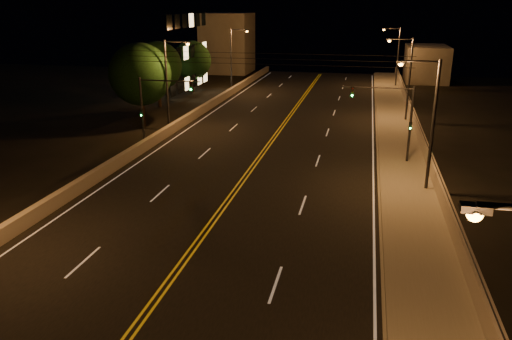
% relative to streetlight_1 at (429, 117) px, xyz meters
% --- Properties ---
extents(road, '(18.00, 120.00, 0.02)m').
position_rel_streetlight_1_xyz_m(road, '(-11.50, -3.27, -4.81)').
color(road, black).
rests_on(road, ground).
extents(sidewalk, '(3.60, 120.00, 0.30)m').
position_rel_streetlight_1_xyz_m(sidewalk, '(-0.70, -3.27, -4.67)').
color(sidewalk, gray).
rests_on(sidewalk, ground).
extents(curb, '(0.14, 120.00, 0.15)m').
position_rel_streetlight_1_xyz_m(curb, '(-2.57, -3.27, -4.75)').
color(curb, gray).
rests_on(curb, ground).
extents(parapet_wall, '(0.30, 120.00, 1.00)m').
position_rel_streetlight_1_xyz_m(parapet_wall, '(0.95, -3.27, -4.02)').
color(parapet_wall, gray).
rests_on(parapet_wall, sidewalk).
extents(jersey_barrier, '(0.45, 120.00, 0.85)m').
position_rel_streetlight_1_xyz_m(jersey_barrier, '(-21.01, -3.27, -4.40)').
color(jersey_barrier, gray).
rests_on(jersey_barrier, ground).
extents(distant_building_right, '(6.00, 10.00, 5.31)m').
position_rel_streetlight_1_xyz_m(distant_building_right, '(5.00, 50.53, -2.17)').
color(distant_building_right, gray).
rests_on(distant_building_right, ground).
extents(distant_building_left, '(8.00, 8.00, 9.88)m').
position_rel_streetlight_1_xyz_m(distant_building_left, '(-27.50, 53.75, 0.12)').
color(distant_building_left, gray).
rests_on(distant_building_left, ground).
extents(parapet_rail, '(0.06, 120.00, 0.06)m').
position_rel_streetlight_1_xyz_m(parapet_rail, '(0.95, -3.27, -3.49)').
color(parapet_rail, black).
rests_on(parapet_rail, parapet_wall).
extents(lane_markings, '(17.32, 116.00, 0.00)m').
position_rel_streetlight_1_xyz_m(lane_markings, '(-11.50, -3.34, -4.80)').
color(lane_markings, silver).
rests_on(lane_markings, road).
extents(streetlight_1, '(2.55, 0.28, 8.26)m').
position_rel_streetlight_1_xyz_m(streetlight_1, '(0.00, 0.00, 0.00)').
color(streetlight_1, '#2D2D33').
rests_on(streetlight_1, ground).
extents(streetlight_2, '(2.55, 0.28, 8.26)m').
position_rel_streetlight_1_xyz_m(streetlight_2, '(0.00, 20.14, 0.00)').
color(streetlight_2, '#2D2D33').
rests_on(streetlight_2, ground).
extents(streetlight_3, '(2.55, 0.28, 8.26)m').
position_rel_streetlight_1_xyz_m(streetlight_3, '(0.00, 42.66, 0.00)').
color(streetlight_3, '#2D2D33').
rests_on(streetlight_3, ground).
extents(streetlight_5, '(2.55, 0.28, 8.26)m').
position_rel_streetlight_1_xyz_m(streetlight_5, '(-21.39, 12.04, 0.00)').
color(streetlight_5, '#2D2D33').
rests_on(streetlight_5, ground).
extents(streetlight_6, '(2.55, 0.28, 8.26)m').
position_rel_streetlight_1_xyz_m(streetlight_6, '(-21.39, 34.75, 0.00)').
color(streetlight_6, '#2D2D33').
rests_on(streetlight_6, ground).
extents(traffic_signal_right, '(5.11, 0.31, 5.81)m').
position_rel_streetlight_1_xyz_m(traffic_signal_right, '(-1.53, 5.64, -1.12)').
color(traffic_signal_right, '#2D2D33').
rests_on(traffic_signal_right, ground).
extents(traffic_signal_left, '(5.11, 0.31, 5.81)m').
position_rel_streetlight_1_xyz_m(traffic_signal_left, '(-20.26, 5.64, -1.12)').
color(traffic_signal_left, '#2D2D33').
rests_on(traffic_signal_left, ground).
extents(overhead_wires, '(22.00, 0.03, 0.83)m').
position_rel_streetlight_1_xyz_m(overhead_wires, '(-11.50, 6.23, 2.58)').
color(overhead_wires, black).
extents(tree_0, '(5.86, 5.86, 7.94)m').
position_rel_streetlight_1_xyz_m(tree_0, '(-24.64, 12.86, 0.18)').
color(tree_0, black).
rests_on(tree_0, ground).
extents(tree_1, '(5.47, 5.47, 7.41)m').
position_rel_streetlight_1_xyz_m(tree_1, '(-26.92, 22.29, -0.15)').
color(tree_1, black).
rests_on(tree_1, ground).
extents(tree_2, '(5.02, 5.02, 6.80)m').
position_rel_streetlight_1_xyz_m(tree_2, '(-26.37, 32.28, -0.54)').
color(tree_2, black).
rests_on(tree_2, ground).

